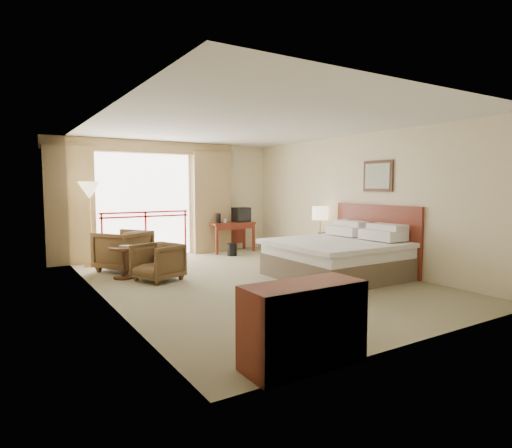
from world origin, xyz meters
TOP-DOWN VIEW (x-y plane):
  - floor at (0.00, 0.00)m, footprint 7.00×7.00m
  - ceiling at (0.00, 0.00)m, footprint 7.00×7.00m
  - wall_back at (0.00, 3.50)m, footprint 5.00×0.00m
  - wall_front at (0.00, -3.50)m, footprint 5.00×0.00m
  - wall_left at (-2.50, 0.00)m, footprint 0.00×7.00m
  - wall_right at (2.50, 0.00)m, footprint 0.00×7.00m
  - balcony_door at (-0.80, 3.48)m, footprint 2.40×0.00m
  - balcony_railing at (-0.80, 3.46)m, footprint 2.09×0.03m
  - curtain_left at (-2.45, 3.35)m, footprint 1.00×0.26m
  - curtain_right at (0.85, 3.35)m, footprint 1.00×0.26m
  - valance at (-0.80, 3.38)m, footprint 4.40×0.22m
  - hvac_vent at (1.30, 3.47)m, footprint 0.50×0.04m
  - bed at (1.50, -0.60)m, footprint 2.13×2.06m
  - headboard at (2.46, -0.60)m, footprint 0.06×2.10m
  - framed_art at (2.47, -0.60)m, footprint 0.04×0.72m
  - nightstand at (2.22, 0.73)m, footprint 0.42×0.49m
  - table_lamp at (2.22, 0.78)m, footprint 0.35×0.35m
  - phone at (2.17, 0.58)m, footprint 0.22×0.18m
  - desk at (1.28, 3.15)m, footprint 1.14×0.55m
  - tv at (1.58, 3.09)m, footprint 0.41×0.32m
  - coffee_maker at (0.93, 3.10)m, footprint 0.13×0.13m
  - cup at (1.08, 3.05)m, footprint 0.08×0.08m
  - wastebasket at (0.98, 2.51)m, footprint 0.25×0.25m
  - armchair_far at (-1.70, 2.06)m, footprint 1.20×1.20m
  - armchair_near at (-1.42, 0.84)m, footprint 0.93×0.92m
  - side_table at (-1.87, 1.34)m, footprint 0.52×0.52m
  - book at (-1.87, 1.34)m, footprint 0.25×0.26m
  - floor_lamp at (-2.14, 2.87)m, footprint 0.45×0.45m
  - dresser at (-1.46, -3.33)m, footprint 1.16×0.50m

SIDE VIEW (x-z plane):
  - floor at x=0.00m, z-range 0.00..0.00m
  - armchair_far at x=-1.70m, z-range -0.40..0.40m
  - armchair_near at x=-1.42m, z-range -0.33..0.33m
  - wastebasket at x=0.98m, z-range 0.00..0.29m
  - nightstand at x=2.22m, z-range 0.00..0.58m
  - bed at x=1.50m, z-range -0.11..0.86m
  - dresser at x=-1.46m, z-range 0.00..0.78m
  - side_table at x=-1.87m, z-range 0.11..0.67m
  - book at x=-1.87m, z-range 0.56..0.58m
  - desk at x=1.28m, z-range 0.21..0.95m
  - phone at x=2.17m, z-range 0.58..0.66m
  - headboard at x=2.46m, z-range 0.00..1.30m
  - cup at x=1.08m, z-range 0.74..0.84m
  - balcony_railing at x=-0.80m, z-range 0.30..1.32m
  - coffee_maker at x=0.93m, z-range 0.74..0.98m
  - tv at x=1.58m, z-range 0.74..1.11m
  - table_lamp at x=2.22m, z-range 0.75..1.37m
  - balcony_door at x=-0.80m, z-range 0.00..2.40m
  - curtain_left at x=-2.45m, z-range 0.00..2.50m
  - curtain_right at x=0.85m, z-range 0.00..2.50m
  - wall_left at x=-2.50m, z-range -2.15..4.85m
  - wall_right at x=2.50m, z-range -2.15..4.85m
  - wall_back at x=0.00m, z-range -1.15..3.85m
  - wall_front at x=0.00m, z-range -1.15..3.85m
  - floor_lamp at x=-2.14m, z-range 0.63..2.38m
  - framed_art at x=2.47m, z-range 1.55..2.15m
  - hvac_vent at x=1.30m, z-range 2.10..2.60m
  - valance at x=-0.80m, z-range 2.41..2.69m
  - ceiling at x=0.00m, z-range 2.70..2.70m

